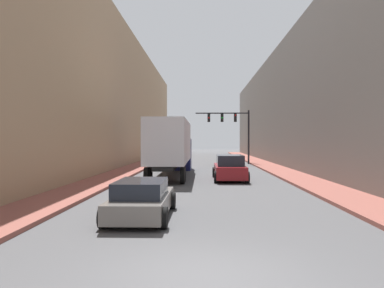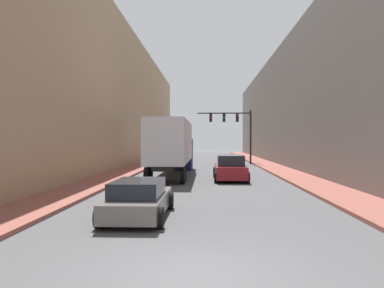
# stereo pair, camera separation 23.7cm
# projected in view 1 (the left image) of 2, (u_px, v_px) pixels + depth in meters

# --- Properties ---
(ground_plane) EXTENTS (200.00, 200.00, 0.00)m
(ground_plane) POSITION_uv_depth(u_px,v_px,m) (206.00, 277.00, 7.03)
(ground_plane) COLOR #4C4C4F
(sidewalk_right) EXTENTS (2.42, 80.00, 0.15)m
(sidewalk_right) POSITION_uv_depth(u_px,v_px,m) (267.00, 166.00, 36.83)
(sidewalk_right) COLOR brown
(sidewalk_right) RESTS_ON ground
(sidewalk_left) EXTENTS (2.42, 80.00, 0.15)m
(sidewalk_left) POSITION_uv_depth(u_px,v_px,m) (141.00, 165.00, 37.20)
(sidewalk_left) COLOR brown
(sidewalk_left) RESTS_ON ground
(building_right) EXTENTS (6.00, 80.00, 12.16)m
(building_right) POSITION_uv_depth(u_px,v_px,m) (310.00, 105.00, 36.65)
(building_right) COLOR #66605B
(building_right) RESTS_ON ground
(building_left) EXTENTS (6.00, 80.00, 13.98)m
(building_left) POSITION_uv_depth(u_px,v_px,m) (98.00, 96.00, 37.26)
(building_left) COLOR tan
(building_left) RESTS_ON ground
(semi_truck) EXTENTS (2.42, 13.55, 3.90)m
(semi_truck) POSITION_uv_depth(u_px,v_px,m) (172.00, 146.00, 27.43)
(semi_truck) COLOR silver
(semi_truck) RESTS_ON ground
(sedan_car) EXTENTS (1.99, 4.42, 1.26)m
(sedan_car) POSITION_uv_depth(u_px,v_px,m) (142.00, 199.00, 12.42)
(sedan_car) COLOR slate
(sedan_car) RESTS_ON ground
(suv_car) EXTENTS (2.12, 4.92, 1.63)m
(suv_car) POSITION_uv_depth(u_px,v_px,m) (230.00, 168.00, 24.28)
(suv_car) COLOR maroon
(suv_car) RESTS_ON ground
(traffic_signal_gantry) EXTENTS (5.88, 0.35, 5.85)m
(traffic_signal_gantry) POSITION_uv_depth(u_px,v_px,m) (234.00, 126.00, 40.75)
(traffic_signal_gantry) COLOR black
(traffic_signal_gantry) RESTS_ON ground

